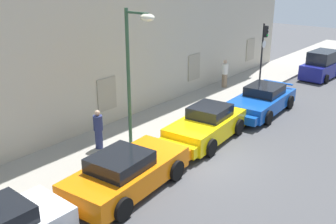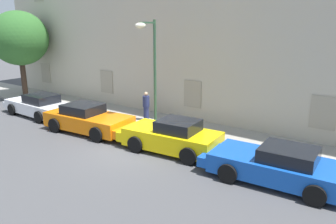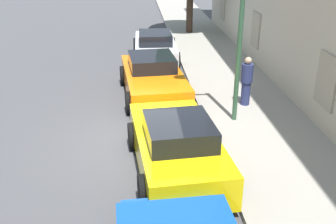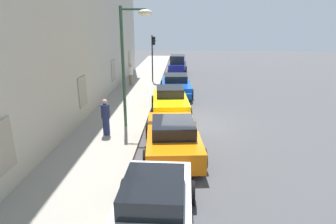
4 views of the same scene
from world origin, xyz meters
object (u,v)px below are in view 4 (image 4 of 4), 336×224
object	(u,v)px
sportscar_yellow_flank	(172,135)
sportscar_white_middle	(170,103)
traffic_light	(153,50)
pedestrian_strolling	(106,117)
hatchback_parked	(178,65)
sportscar_tail_end	(176,86)
pedestrian_admiring	(131,74)
sportscar_red_lead	(151,221)
street_lamp	(132,46)

from	to	relation	value
sportscar_yellow_flank	sportscar_white_middle	xyz separation A→B (m)	(4.72, 0.27, 0.01)
traffic_light	pedestrian_strolling	size ratio (longest dim) A/B	2.35
hatchback_parked	pedestrian_strolling	xyz separation A→B (m)	(-17.11, 2.90, 0.15)
sportscar_white_middle	sportscar_tail_end	xyz separation A→B (m)	(4.66, -0.22, -0.03)
pedestrian_admiring	sportscar_white_middle	bearing A→B (deg)	-154.55
sportscar_red_lead	hatchback_parked	world-z (taller)	hatchback_parked
sportscar_tail_end	traffic_light	bearing A→B (deg)	26.15
sportscar_yellow_flank	traffic_light	distance (m)	13.72
pedestrian_strolling	sportscar_tail_end	bearing A→B (deg)	-19.63
sportscar_white_middle	pedestrian_strolling	size ratio (longest dim) A/B	2.88
sportscar_red_lead	pedestrian_strolling	size ratio (longest dim) A/B	3.10
sportscar_red_lead	pedestrian_admiring	xyz separation A→B (m)	(17.05, 3.39, 0.38)
sportscar_red_lead	hatchback_parked	distance (m)	23.45
sportscar_white_middle	pedestrian_strolling	distance (m)	4.43
sportscar_red_lead	sportscar_white_middle	xyz separation A→B (m)	(9.84, -0.04, 0.04)
sportscar_yellow_flank	traffic_light	xyz separation A→B (m)	(13.41, 2.03, 2.09)
sportscar_red_lead	pedestrian_strolling	xyz separation A→B (m)	(6.34, 2.65, 0.36)
pedestrian_admiring	pedestrian_strolling	distance (m)	10.74
sportscar_white_middle	sportscar_yellow_flank	bearing A→B (deg)	-176.74
hatchback_parked	street_lamp	xyz separation A→B (m)	(-15.96, 1.83, 3.11)
sportscar_white_middle	street_lamp	world-z (taller)	street_lamp
traffic_light	street_lamp	bearing A→B (deg)	-179.28
sportscar_yellow_flank	pedestrian_strolling	bearing A→B (deg)	67.68
pedestrian_admiring	sportscar_tail_end	bearing A→B (deg)	-124.90
pedestrian_admiring	sportscar_yellow_flank	bearing A→B (deg)	-162.77
pedestrian_admiring	sportscar_red_lead	bearing A→B (deg)	-168.76
street_lamp	sportscar_tail_end	bearing A→B (deg)	-14.69
sportscar_tail_end	traffic_light	size ratio (longest dim) A/B	1.34
sportscar_tail_end	pedestrian_strolling	bearing A→B (deg)	160.37
sportscar_white_middle	traffic_light	world-z (taller)	traffic_light
sportscar_white_middle	hatchback_parked	xyz separation A→B (m)	(13.61, -0.21, 0.17)
sportscar_red_lead	pedestrian_admiring	distance (m)	17.39
hatchback_parked	street_lamp	distance (m)	16.36
pedestrian_strolling	pedestrian_admiring	bearing A→B (deg)	3.95
traffic_light	street_lamp	world-z (taller)	street_lamp
sportscar_red_lead	street_lamp	distance (m)	8.34
hatchback_parked	pedestrian_admiring	distance (m)	7.36
hatchback_parked	sportscar_red_lead	bearing A→B (deg)	179.38
hatchback_parked	traffic_light	world-z (taller)	traffic_light
pedestrian_admiring	traffic_light	bearing A→B (deg)	-48.47
traffic_light	sportscar_white_middle	bearing A→B (deg)	-168.57
sportscar_white_middle	traffic_light	bearing A→B (deg)	11.43
hatchback_parked	traffic_light	bearing A→B (deg)	158.17
street_lamp	sportscar_yellow_flank	bearing A→B (deg)	-141.38
sportscar_yellow_flank	street_lamp	bearing A→B (deg)	38.62
street_lamp	sportscar_white_middle	bearing A→B (deg)	-34.53
sportscar_yellow_flank	pedestrian_admiring	size ratio (longest dim) A/B	3.07
traffic_light	pedestrian_admiring	distance (m)	2.84
sportscar_red_lead	sportscar_yellow_flank	bearing A→B (deg)	-3.48
sportscar_yellow_flank	sportscar_white_middle	bearing A→B (deg)	3.26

